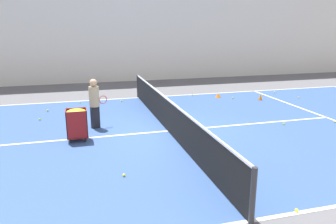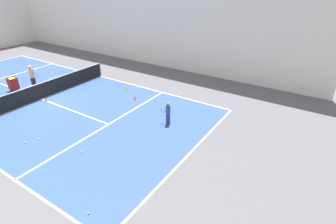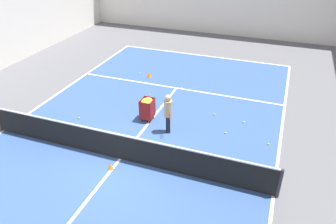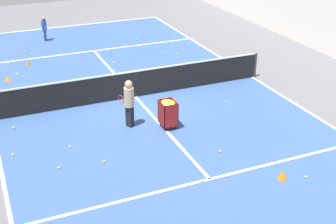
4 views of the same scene
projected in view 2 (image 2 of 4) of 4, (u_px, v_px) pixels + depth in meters
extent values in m
plane|color=#5B5B60|center=(41.00, 99.00, 17.09)|extent=(35.64, 35.64, 0.00)
cube|color=#335189|center=(41.00, 99.00, 17.09)|extent=(10.38, 21.99, 0.00)
cube|color=white|center=(189.00, 155.00, 11.78)|extent=(10.38, 0.10, 0.00)
cube|color=white|center=(100.00, 76.00, 20.94)|extent=(0.10, 21.99, 0.00)
cube|color=white|center=(109.00, 124.00, 14.17)|extent=(10.38, 0.10, 0.00)
cube|color=white|center=(41.00, 99.00, 17.09)|extent=(0.10, 12.10, 0.00)
cube|color=silver|center=(136.00, 19.00, 22.83)|extent=(0.15, 31.94, 7.56)
cylinder|color=#2D2D33|center=(100.00, 69.00, 20.77)|extent=(0.10, 0.10, 1.06)
cube|color=black|center=(39.00, 92.00, 16.85)|extent=(10.48, 0.03, 0.99)
cube|color=white|center=(38.00, 84.00, 16.61)|extent=(10.48, 0.04, 0.05)
cube|color=#2D3351|center=(168.00, 119.00, 14.14)|extent=(0.14, 0.21, 0.57)
cylinder|color=#234799|center=(168.00, 110.00, 13.89)|extent=(0.28, 0.28, 0.51)
sphere|color=#A87A5B|center=(168.00, 104.00, 13.73)|extent=(0.19, 0.19, 0.19)
torus|color=#B22D2D|center=(163.00, 111.00, 14.08)|extent=(0.05, 0.29, 0.28)
cube|color=black|center=(34.00, 82.00, 18.71)|extent=(0.25, 0.30, 0.73)
cylinder|color=tan|center=(31.00, 73.00, 18.38)|extent=(0.43, 0.43, 0.65)
sphere|color=tan|center=(30.00, 67.00, 18.18)|extent=(0.24, 0.24, 0.24)
torus|color=#B22D2D|center=(37.00, 75.00, 18.45)|extent=(0.14, 0.27, 0.28)
cube|color=maroon|center=(15.00, 89.00, 18.25)|extent=(0.49, 0.59, 0.02)
cube|color=maroon|center=(15.00, 84.00, 17.93)|extent=(0.49, 0.02, 0.80)
cube|color=maroon|center=(11.00, 83.00, 18.20)|extent=(0.49, 0.02, 0.80)
cube|color=maroon|center=(10.00, 84.00, 17.89)|extent=(0.02, 0.59, 0.80)
cube|color=maroon|center=(16.00, 82.00, 18.24)|extent=(0.02, 0.59, 0.80)
ellipsoid|color=yellow|center=(12.00, 79.00, 17.91)|extent=(0.45, 0.55, 0.16)
cylinder|color=black|center=(14.00, 91.00, 18.06)|extent=(0.05, 0.05, 0.14)
cylinder|color=black|center=(19.00, 90.00, 18.31)|extent=(0.05, 0.05, 0.14)
cylinder|color=black|center=(11.00, 90.00, 18.25)|extent=(0.05, 0.05, 0.14)
cylinder|color=black|center=(16.00, 88.00, 18.51)|extent=(0.05, 0.05, 0.14)
cone|color=orange|center=(46.00, 99.00, 16.71)|extent=(0.19, 0.19, 0.25)
cone|color=orange|center=(127.00, 88.00, 18.46)|extent=(0.27, 0.27, 0.21)
cone|color=orange|center=(135.00, 98.00, 16.89)|extent=(0.18, 0.18, 0.29)
sphere|color=yellow|center=(128.00, 93.00, 17.92)|extent=(0.07, 0.07, 0.07)
sphere|color=yellow|center=(53.00, 72.00, 21.69)|extent=(0.07, 0.07, 0.07)
sphere|color=yellow|center=(166.00, 98.00, 17.13)|extent=(0.07, 0.07, 0.07)
sphere|color=yellow|center=(55.00, 76.00, 20.78)|extent=(0.07, 0.07, 0.07)
sphere|color=yellow|center=(88.00, 213.00, 8.83)|extent=(0.07, 0.07, 0.07)
sphere|color=yellow|center=(25.00, 143.00, 12.56)|extent=(0.07, 0.07, 0.07)
sphere|color=yellow|center=(74.00, 71.00, 21.91)|extent=(0.07, 0.07, 0.07)
sphere|color=yellow|center=(158.00, 107.00, 15.94)|extent=(0.07, 0.07, 0.07)
sphere|color=yellow|center=(97.00, 128.00, 13.78)|extent=(0.07, 0.07, 0.07)
sphere|color=yellow|center=(39.00, 139.00, 12.84)|extent=(0.07, 0.07, 0.07)
sphere|color=yellow|center=(122.00, 83.00, 19.52)|extent=(0.07, 0.07, 0.07)
sphere|color=yellow|center=(77.00, 117.00, 14.86)|extent=(0.07, 0.07, 0.07)
sphere|color=yellow|center=(148.00, 97.00, 17.30)|extent=(0.07, 0.07, 0.07)
sphere|color=yellow|center=(82.00, 152.00, 11.89)|extent=(0.07, 0.07, 0.07)
sphere|color=yellow|center=(86.00, 76.00, 20.88)|extent=(0.07, 0.07, 0.07)
sphere|color=yellow|center=(37.00, 76.00, 20.83)|extent=(0.07, 0.07, 0.07)
sphere|color=yellow|center=(17.00, 58.00, 25.36)|extent=(0.07, 0.07, 0.07)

